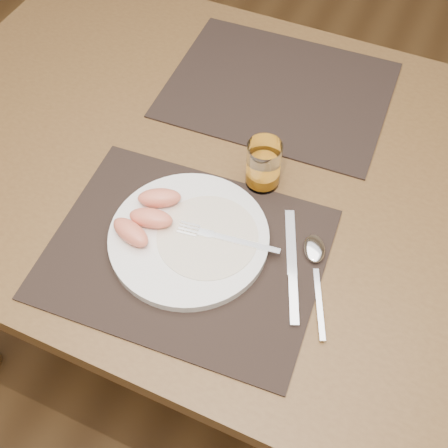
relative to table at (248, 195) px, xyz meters
The scene contains 11 objects.
ground 0.67m from the table, ahead, with size 5.00×5.00×0.00m, color #54381C.
table is the anchor object (origin of this frame).
placemat_near 0.24m from the table, 96.36° to the right, with size 0.45×0.35×0.00m, color black.
placemat_far 0.24m from the table, 97.01° to the left, with size 0.45×0.35×0.00m, color black.
plate 0.22m from the table, 98.78° to the right, with size 0.27×0.27×0.02m, color white.
plate_dressing 0.21m from the table, 90.08° to the right, with size 0.17×0.17×0.00m.
fork 0.21m from the table, 84.01° to the right, with size 0.18×0.04×0.00m.
knife 0.26m from the table, 51.11° to the right, with size 0.10×0.21×0.01m.
spoon 0.24m from the table, 39.30° to the right, with size 0.10×0.18×0.01m.
juice_glass 0.14m from the table, 36.62° to the right, with size 0.06×0.06×0.09m.
grapefruit_wedges 0.25m from the table, 118.08° to the right, with size 0.10×0.14×0.03m.
Camera 1 is at (0.24, -0.65, 1.55)m, focal length 45.00 mm.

